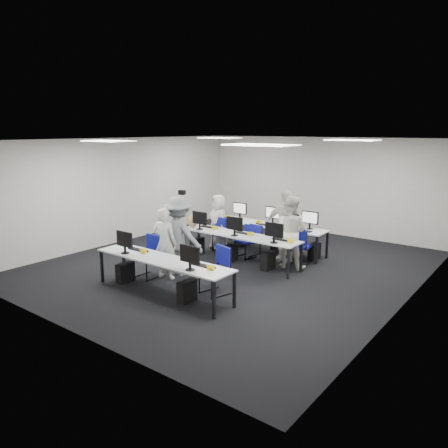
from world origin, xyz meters
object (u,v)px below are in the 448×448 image
Objects in this scene: chair_3 at (246,247)px; student_1 at (290,232)px; desk_front at (162,261)px; desk_mid at (239,236)px; chair_4 at (295,255)px; chair_2 at (223,240)px; chair_0 at (148,264)px; chair_6 at (260,247)px; photographer at (178,236)px; student_0 at (165,243)px; student_3 at (285,226)px; chair_1 at (215,279)px; chair_5 at (225,238)px; chair_7 at (301,253)px; student_2 at (218,221)px.

chair_3 is 0.48× the size of student_1.
desk_front and desk_mid have the same top height.
chair_2 is at bearing 162.44° from chair_4.
chair_0 is 3.03m from chair_6.
photographer is at bearing -100.40° from chair_6.
desk_front is at bearing -28.02° from chair_0.
chair_3 is at bearing -16.32° from chair_2.
student_1 reaches higher than desk_front.
student_0 is (-0.80, -2.62, 0.51)m from chair_6.
student_3 is (0.81, 3.42, 0.22)m from desk_front.
chair_1 is 0.55× the size of student_1.
student_3 is (1.89, -0.04, 0.62)m from chair_5.
student_1 reaches higher than chair_5.
desk_mid is 2.01× the size of student_0.
chair_2 is 2.23m from student_1.
chair_7 is at bearing 35.96° from desk_mid.
chair_0 is 2.93m from chair_5.
chair_0 is 0.54× the size of student_1.
photographer is (0.52, -2.40, 0.62)m from chair_5.
student_1 is 1.16× the size of student_2.
chair_1 is at bearing -27.70° from student_2.
student_1 is at bearing 16.48° from student_2.
student_3 is (1.45, 2.71, 0.11)m from student_0.
desk_front is at bearing -44.41° from student_2.
student_0 is 0.88× the size of student_3.
chair_0 is 1.07× the size of chair_4.
student_3 reaches higher than student_2.
chair_2 is 0.49× the size of photographer.
chair_7 is at bearing 26.67° from student_2.
chair_0 is 1.83m from chair_1.
student_1 reaches higher than chair_0.
student_0 is at bearing -92.83° from chair_3.
chair_2 is at bearing -17.09° from student_1.
chair_7 is at bearing 2.97° from student_3.
chair_2 is (-1.82, 2.62, -0.02)m from chair_1.
chair_1 is (0.82, 0.66, -0.38)m from desk_front.
chair_2 is 0.98× the size of chair_5.
student_0 is at bearing -132.24° from chair_7.
desk_mid is 2.15× the size of student_2.
chair_5 is at bearing -88.11° from photographer.
chair_2 is 1.02× the size of chair_7.
student_2 reaches higher than chair_1.
chair_1 is at bearing -96.10° from student_3.
chair_7 is at bearing -136.80° from photographer.
chair_6 is (-0.66, 2.67, -0.02)m from chair_1.
chair_1 is at bearing -106.50° from chair_7.
desk_front is 3.85× the size of chair_3.
student_2 reaches higher than desk_mid.
chair_1 is 0.60× the size of student_0.
student_2 is at bearing 110.61° from desk_front.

